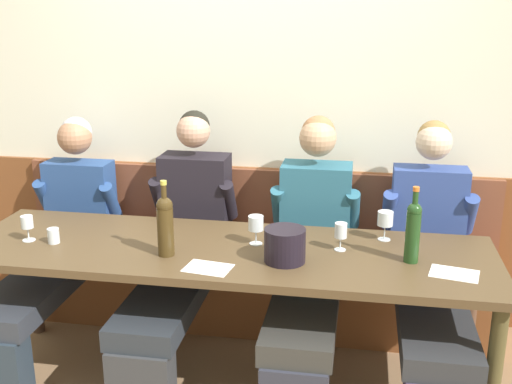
% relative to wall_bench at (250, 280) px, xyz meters
% --- Properties ---
extents(room_wall_back, '(6.80, 0.08, 2.80)m').
position_rel_wall_bench_xyz_m(room_wall_back, '(0.00, 0.26, 1.12)').
color(room_wall_back, silver).
rests_on(room_wall_back, ground).
extents(wood_wainscot_panel, '(6.80, 0.03, 0.94)m').
position_rel_wall_bench_xyz_m(wood_wainscot_panel, '(0.00, 0.21, 0.19)').
color(wood_wainscot_panel, brown).
rests_on(wood_wainscot_panel, ground).
extents(wall_bench, '(2.93, 0.42, 0.94)m').
position_rel_wall_bench_xyz_m(wall_bench, '(0.00, 0.00, 0.00)').
color(wall_bench, brown).
rests_on(wall_bench, ground).
extents(dining_table, '(2.63, 0.78, 0.76)m').
position_rel_wall_bench_xyz_m(dining_table, '(0.00, -0.66, 0.40)').
color(dining_table, '#4F3C25').
rests_on(dining_table, ground).
extents(person_left_seat, '(0.51, 1.21, 1.26)m').
position_rel_wall_bench_xyz_m(person_left_seat, '(-1.06, -0.36, 0.33)').
color(person_left_seat, '#26323E').
rests_on(person_left_seat, ground).
extents(person_center_left_seat, '(0.50, 1.22, 1.32)m').
position_rel_wall_bench_xyz_m(person_center_left_seat, '(-0.33, -0.33, 0.36)').
color(person_center_left_seat, '#333538').
rests_on(person_center_left_seat, ground).
extents(person_center_right_seat, '(0.50, 1.22, 1.31)m').
position_rel_wall_bench_xyz_m(person_center_right_seat, '(0.39, -0.32, 0.37)').
color(person_center_right_seat, '#2C2F3B').
rests_on(person_center_right_seat, ground).
extents(person_right_seat, '(0.51, 1.21, 1.31)m').
position_rel_wall_bench_xyz_m(person_right_seat, '(1.02, -0.36, 0.34)').
color(person_right_seat, '#34293F').
rests_on(person_right_seat, ground).
extents(ice_bucket, '(0.19, 0.19, 0.16)m').
position_rel_wall_bench_xyz_m(ice_bucket, '(0.31, -0.77, 0.55)').
color(ice_bucket, black).
rests_on(ice_bucket, dining_table).
extents(wine_bottle_clear_water, '(0.08, 0.08, 0.37)m').
position_rel_wall_bench_xyz_m(wine_bottle_clear_water, '(-0.26, -0.79, 0.63)').
color(wine_bottle_clear_water, '#402F15').
rests_on(wine_bottle_clear_water, dining_table).
extents(wine_bottle_green_tall, '(0.07, 0.07, 0.36)m').
position_rel_wall_bench_xyz_m(wine_bottle_green_tall, '(0.89, -0.68, 0.63)').
color(wine_bottle_green_tall, '#1F411A').
rests_on(wine_bottle_green_tall, dining_table).
extents(wine_glass_mid_right, '(0.08, 0.08, 0.15)m').
position_rel_wall_bench_xyz_m(wine_glass_mid_right, '(0.77, -0.41, 0.58)').
color(wine_glass_mid_right, silver).
rests_on(wine_glass_mid_right, dining_table).
extents(wine_glass_center_front, '(0.06, 0.06, 0.13)m').
position_rel_wall_bench_xyz_m(wine_glass_center_front, '(-1.01, -0.73, 0.56)').
color(wine_glass_center_front, silver).
rests_on(wine_glass_center_front, dining_table).
extents(wine_glass_by_bottle, '(0.06, 0.06, 0.14)m').
position_rel_wall_bench_xyz_m(wine_glass_by_bottle, '(0.56, -0.59, 0.57)').
color(wine_glass_by_bottle, silver).
rests_on(wine_glass_by_bottle, dining_table).
extents(wine_glass_mid_left, '(0.08, 0.08, 0.15)m').
position_rel_wall_bench_xyz_m(wine_glass_mid_left, '(0.14, -0.58, 0.58)').
color(wine_glass_mid_left, silver).
rests_on(wine_glass_mid_left, dining_table).
extents(water_tumbler_center, '(0.06, 0.06, 0.08)m').
position_rel_wall_bench_xyz_m(water_tumbler_center, '(-0.87, -0.74, 0.51)').
color(water_tumbler_center, silver).
rests_on(water_tumbler_center, dining_table).
extents(tasting_sheet_left_guest, '(0.24, 0.19, 0.00)m').
position_rel_wall_bench_xyz_m(tasting_sheet_left_guest, '(1.07, -0.79, 0.48)').
color(tasting_sheet_left_guest, white).
rests_on(tasting_sheet_left_guest, dining_table).
extents(tasting_sheet_right_guest, '(0.23, 0.18, 0.00)m').
position_rel_wall_bench_xyz_m(tasting_sheet_right_guest, '(-0.03, -0.91, 0.48)').
color(tasting_sheet_right_guest, white).
rests_on(tasting_sheet_right_guest, dining_table).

